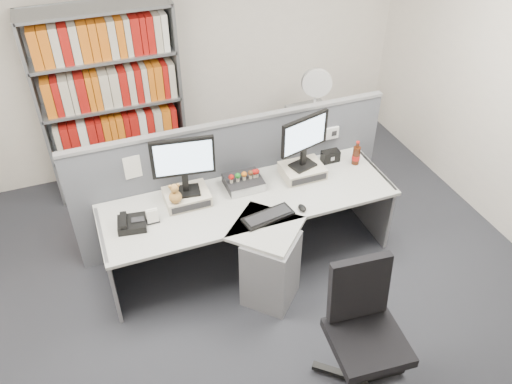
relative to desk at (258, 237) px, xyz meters
name	(u,v)px	position (x,y,z in m)	size (l,w,h in m)	color
ground	(283,322)	(0.00, -0.60, -0.46)	(5.50, 5.50, 0.00)	#32343B
room_shell	(292,143)	(0.00, -0.60, 1.33)	(5.04, 5.54, 2.72)	white
partition	(234,178)	(0.00, 0.65, 0.19)	(3.00, 0.08, 1.27)	#595C64
desk	(258,237)	(0.00, 0.00, 0.00)	(2.60, 1.20, 0.72)	#B6B6AF
monitor_riser_left	(187,197)	(-0.52, 0.38, 0.31)	(0.38, 0.31, 0.10)	beige
monitor_riser_right	(302,171)	(0.58, 0.38, 0.31)	(0.38, 0.31, 0.10)	beige
monitor_left	(183,162)	(-0.52, 0.38, 0.68)	(0.53, 0.20, 0.54)	black
monitor_right	(305,138)	(0.58, 0.38, 0.67)	(0.49, 0.22, 0.51)	black
desktop_pc	(244,182)	(0.02, 0.41, 0.31)	(0.32, 0.29, 0.09)	black
figurines	(246,175)	(0.03, 0.40, 0.40)	(0.29, 0.05, 0.09)	beige
keyboard	(268,216)	(0.06, -0.07, 0.28)	(0.46, 0.24, 0.03)	black
mouse	(302,208)	(0.37, -0.07, 0.28)	(0.06, 0.10, 0.04)	black
desk_phone	(131,223)	(-1.03, 0.22, 0.30)	(0.26, 0.24, 0.10)	black
desk_calendar	(152,217)	(-0.85, 0.22, 0.32)	(0.11, 0.08, 0.13)	black
plush_toy	(175,195)	(-0.63, 0.28, 0.44)	(0.11, 0.11, 0.19)	#A67537
speaker	(330,156)	(0.93, 0.49, 0.32)	(0.17, 0.09, 0.11)	black
cola_bottle	(356,155)	(1.14, 0.37, 0.36)	(0.08, 0.08, 0.25)	#3F190A
shelving_unit	(112,106)	(-0.90, 1.85, 0.52)	(1.41, 0.40, 2.00)	gray
filing_cabinet	(312,141)	(1.20, 1.40, -0.11)	(0.45, 0.61, 0.70)	gray
desk_fan	(316,86)	(1.20, 1.40, 0.58)	(0.31, 0.20, 0.54)	white
office_chair	(363,328)	(0.32, -1.25, 0.12)	(0.69, 0.71, 1.07)	silver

